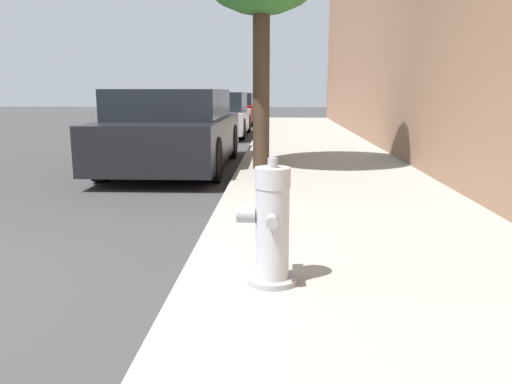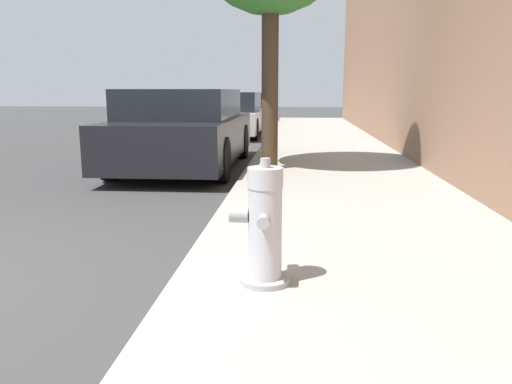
% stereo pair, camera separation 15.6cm
% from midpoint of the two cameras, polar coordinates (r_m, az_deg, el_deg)
% --- Properties ---
extents(sidewalk_slab, '(2.77, 40.00, 0.15)m').
position_cam_midpoint_polar(sidewalk_slab, '(3.06, 15.38, -13.16)').
color(sidewalk_slab, '#99968E').
rests_on(sidewalk_slab, ground_plane).
extents(fire_hydrant, '(0.38, 0.40, 0.79)m').
position_cam_midpoint_polar(fire_hydrant, '(3.08, 0.34, -4.08)').
color(fire_hydrant, '#97979C').
rests_on(fire_hydrant, sidewalk_slab).
extents(parked_car_near, '(1.88, 4.43, 1.36)m').
position_cam_midpoint_polar(parked_car_near, '(8.77, -9.78, 6.98)').
color(parked_car_near, black).
rests_on(parked_car_near, ground_plane).
extents(parked_car_mid, '(1.78, 4.16, 1.30)m').
position_cam_midpoint_polar(parked_car_mid, '(15.03, -4.67, 8.75)').
color(parked_car_mid, '#B7B7BC').
rests_on(parked_car_mid, ground_plane).
extents(parked_car_far, '(1.88, 4.59, 1.25)m').
position_cam_midpoint_polar(parked_car_far, '(20.76, -2.90, 9.53)').
color(parked_car_far, maroon).
rests_on(parked_car_far, ground_plane).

